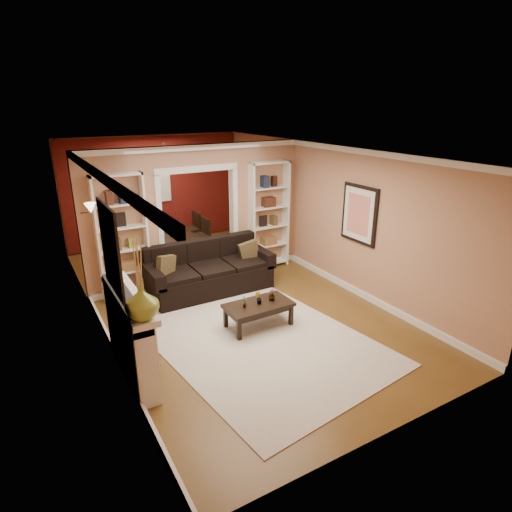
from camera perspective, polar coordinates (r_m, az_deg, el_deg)
floor at (r=8.05m, az=-4.02°, el=-5.62°), size 8.00×8.00×0.00m
ceiling at (r=7.30m, az=-4.54°, el=13.87°), size 8.00×8.00×0.00m
wall_back at (r=11.21m, az=-13.35°, el=8.53°), size 8.00×0.00×8.00m
wall_front at (r=4.56m, az=18.60°, el=-8.83°), size 8.00×0.00×8.00m
wall_left at (r=6.94m, az=-21.20°, el=0.81°), size 0.00×8.00×8.00m
wall_right at (r=8.74m, az=9.19°, el=5.68°), size 0.00×8.00×8.00m
partition_wall at (r=8.62m, az=-7.77°, el=5.56°), size 4.50×0.15×2.70m
red_back_panel at (r=11.19m, az=-13.29°, el=8.36°), size 4.44×0.04×2.64m
dining_window at (r=11.11m, az=-13.32°, el=9.49°), size 0.78×0.03×0.98m
area_rug at (r=6.74m, az=0.18°, el=-10.94°), size 3.25×4.22×0.01m
sofa at (r=8.19m, az=-6.22°, el=-1.63°), size 2.40×1.04×0.94m
pillow_left at (r=7.83m, az=-11.91°, el=-1.52°), size 0.40×0.30×0.40m
pillow_right at (r=8.46m, az=-0.94°, el=0.48°), size 0.38×0.15×0.37m
coffee_table at (r=6.99m, az=0.33°, el=-7.87°), size 1.08×0.60×0.41m
plant_left at (r=6.74m, az=-1.52°, el=-6.08°), size 0.12×0.13×0.20m
plant_center at (r=6.85m, az=0.34°, el=-5.63°), size 0.14×0.14×0.20m
plant_right at (r=6.97m, az=2.13°, el=-5.18°), size 0.13×0.13×0.20m
bookshelf_left at (r=8.08m, az=-17.42°, el=2.37°), size 0.90×0.30×2.30m
bookshelf_right at (r=9.21m, az=1.67°, el=5.37°), size 0.90×0.30×2.30m
fireplace at (r=5.91m, az=-16.19°, el=-10.15°), size 0.32×1.70×1.16m
vase at (r=4.95m, az=-15.00°, el=-5.99°), size 0.44×0.44×0.40m
mirror at (r=5.39m, az=-18.86°, el=0.87°), size 0.03×0.95×1.10m
wall_sconce at (r=7.35m, az=-21.64°, el=5.69°), size 0.18×0.18×0.22m
framed_art at (r=7.94m, az=13.56°, el=5.43°), size 0.04×0.85×1.05m
dining_table at (r=10.33m, az=-11.31°, el=1.68°), size 1.69×0.94×0.59m
dining_chair_nw at (r=9.85m, az=-13.81°, el=1.58°), size 0.53×0.53×0.92m
dining_chair_ne at (r=10.19m, az=-7.89°, el=2.55°), size 0.49×0.49×0.90m
dining_chair_sw at (r=10.42m, az=-14.75°, el=2.30°), size 0.44×0.44×0.85m
dining_chair_se at (r=10.72m, az=-9.13°, el=3.44°), size 0.55×0.55×0.93m
chandelier at (r=9.87m, az=-11.37°, el=11.15°), size 0.50×0.50×0.30m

